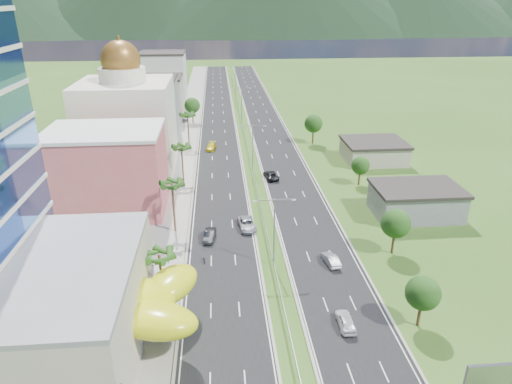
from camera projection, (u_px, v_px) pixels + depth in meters
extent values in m
plane|color=#2D5119|center=(283.00, 307.00, 59.33)|extent=(500.00, 500.00, 0.00)
cube|color=black|center=(219.00, 126.00, 141.07)|extent=(11.00, 260.00, 0.04)
cube|color=black|center=(267.00, 125.00, 142.23)|extent=(11.00, 260.00, 0.04)
cube|color=gray|center=(188.00, 127.00, 140.31)|extent=(7.00, 260.00, 0.12)
cube|color=gray|center=(246.00, 141.00, 124.95)|extent=(0.08, 216.00, 0.28)
cube|color=gray|center=(233.00, 79.00, 218.36)|extent=(0.10, 0.12, 0.70)
cylinder|color=gray|center=(274.00, 233.00, 66.30)|extent=(0.20, 0.20, 11.00)
cube|color=gray|center=(265.00, 200.00, 64.09)|extent=(2.88, 0.12, 0.12)
cube|color=gray|center=(285.00, 200.00, 64.31)|extent=(2.88, 0.12, 0.12)
cube|color=silver|center=(255.00, 201.00, 64.03)|extent=(0.60, 0.25, 0.18)
cube|color=silver|center=(294.00, 200.00, 64.45)|extent=(0.60, 0.25, 0.18)
cylinder|color=gray|center=(253.00, 149.00, 102.89)|extent=(0.20, 0.20, 11.00)
cube|color=gray|center=(246.00, 126.00, 100.68)|extent=(2.88, 0.12, 0.12)
cube|color=gray|center=(259.00, 126.00, 100.90)|extent=(2.88, 0.12, 0.12)
cube|color=silver|center=(240.00, 126.00, 100.62)|extent=(0.60, 0.25, 0.18)
cube|color=silver|center=(265.00, 126.00, 101.04)|extent=(0.60, 0.25, 0.18)
cylinder|color=gray|center=(242.00, 105.00, 144.05)|extent=(0.20, 0.20, 11.00)
cube|color=gray|center=(237.00, 88.00, 141.84)|extent=(2.88, 0.12, 0.12)
cube|color=gray|center=(246.00, 88.00, 142.06)|extent=(2.88, 0.12, 0.12)
cube|color=silver|center=(233.00, 88.00, 141.78)|extent=(0.60, 0.25, 0.18)
cube|color=silver|center=(250.00, 88.00, 142.20)|extent=(0.60, 0.25, 0.18)
cylinder|color=gray|center=(235.00, 80.00, 185.21)|extent=(0.20, 0.20, 11.00)
cube|color=gray|center=(232.00, 67.00, 183.00)|extent=(2.88, 0.12, 0.12)
cube|color=gray|center=(239.00, 67.00, 183.22)|extent=(2.88, 0.12, 0.12)
cube|color=silver|center=(228.00, 67.00, 182.94)|extent=(0.60, 0.25, 0.18)
cube|color=silver|center=(242.00, 67.00, 183.36)|extent=(0.60, 0.25, 0.18)
cylinder|color=gray|center=(88.00, 314.00, 54.84)|extent=(0.50, 0.50, 4.00)
cylinder|color=gray|center=(141.00, 340.00, 50.82)|extent=(0.50, 0.50, 4.00)
cylinder|color=gray|center=(98.00, 362.00, 47.76)|extent=(0.50, 0.50, 4.00)
cylinder|color=gray|center=(163.00, 310.00, 55.54)|extent=(0.50, 0.50, 4.00)
cube|color=#CD545B|center=(108.00, 172.00, 83.45)|extent=(20.00, 15.00, 15.00)
cube|color=beige|center=(128.00, 126.00, 103.50)|extent=(20.00, 20.00, 20.00)
cylinder|color=beige|center=(122.00, 74.00, 98.94)|extent=(10.00, 10.00, 3.00)
sphere|color=brown|center=(121.00, 60.00, 97.75)|extent=(8.40, 8.40, 8.40)
cube|color=gray|center=(148.00, 109.00, 127.24)|extent=(16.00, 15.00, 16.00)
cube|color=#B3AC93|center=(157.00, 99.00, 147.96)|extent=(16.00, 15.00, 13.00)
cube|color=silver|center=(164.00, 79.00, 168.01)|extent=(16.00, 15.00, 18.00)
cube|color=#D85919|center=(492.00, 378.00, 42.37)|extent=(5.20, 0.35, 3.20)
cube|color=gray|center=(416.00, 202.00, 83.39)|extent=(15.00, 10.00, 5.00)
cube|color=#B3AC93|center=(374.00, 152.00, 111.11)|extent=(14.00, 12.00, 4.40)
cylinder|color=#47301C|center=(162.00, 280.00, 58.47)|extent=(0.36, 0.36, 7.50)
cylinder|color=#47301C|center=(174.00, 208.00, 76.47)|extent=(0.36, 0.36, 9.00)
cylinder|color=#47301C|center=(183.00, 164.00, 97.70)|extent=(0.36, 0.36, 8.00)
cylinder|color=#47301C|center=(188.00, 131.00, 120.41)|extent=(0.36, 0.36, 8.80)
cylinder|color=#47301C|center=(193.00, 115.00, 144.06)|extent=(0.40, 0.40, 4.90)
sphere|color=#254F18|center=(192.00, 105.00, 142.81)|extent=(4.90, 4.90, 4.90)
cylinder|color=#47301C|center=(420.00, 312.00, 55.17)|extent=(0.40, 0.40, 4.20)
sphere|color=#254F18|center=(423.00, 293.00, 54.10)|extent=(4.20, 4.20, 4.20)
cylinder|color=#47301C|center=(393.00, 240.00, 70.89)|extent=(0.40, 0.40, 4.55)
sphere|color=#254F18|center=(396.00, 223.00, 69.73)|extent=(4.55, 4.55, 4.55)
cylinder|color=#47301C|center=(359.00, 176.00, 96.87)|extent=(0.40, 0.40, 3.85)
sphere|color=#254F18|center=(360.00, 165.00, 95.89)|extent=(3.85, 3.85, 3.85)
cylinder|color=#47301C|center=(313.00, 135.00, 123.79)|extent=(0.40, 0.40, 4.90)
sphere|color=#254F18|center=(314.00, 124.00, 122.54)|extent=(4.90, 4.90, 4.90)
imported|color=black|center=(209.00, 235.00, 75.41)|extent=(2.35, 4.93, 1.56)
imported|color=#9EA0A5|center=(247.00, 224.00, 78.99)|extent=(3.35, 6.12, 1.63)
imported|color=gold|center=(211.00, 147.00, 119.55)|extent=(2.92, 5.63, 1.56)
imported|color=silver|center=(346.00, 321.00, 55.51)|extent=(1.90, 4.64, 1.57)
imported|color=#9B9DA2|center=(331.00, 259.00, 68.53)|extent=(2.31, 4.73, 1.49)
imported|color=black|center=(271.00, 175.00, 100.64)|extent=(3.33, 5.83, 1.53)
imported|color=black|center=(204.00, 258.00, 69.08)|extent=(0.85, 1.89, 1.16)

